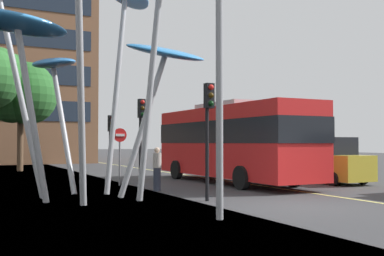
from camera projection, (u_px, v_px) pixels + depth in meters
ground at (278, 209)px, 13.68m from camera, size 120.00×240.00×0.10m
red_bus at (231, 139)px, 22.09m from camera, size 2.93×10.74×3.74m
leaf_sculpture at (83, 22)px, 16.48m from camera, size 8.97×11.02×8.48m
traffic_light_kerb_near at (208, 116)px, 15.23m from camera, size 0.28×0.42×3.79m
traffic_light_kerb_far at (141, 123)px, 20.09m from camera, size 0.28×0.42×3.74m
traffic_light_island_mid at (111, 133)px, 23.51m from camera, size 0.28×0.42×3.24m
car_parked_mid at (326, 162)px, 22.25m from camera, size 1.92×4.55×2.13m
street_lamp at (230, 12)px, 11.85m from camera, size 1.56×0.44×8.18m
tree_pavement_far at (21, 91)px, 31.10m from camera, size 4.46×5.57×7.97m
pedestrian at (157, 169)px, 18.48m from camera, size 0.34×0.34×1.70m
no_entry_sign at (120, 147)px, 20.70m from camera, size 0.60×0.12×2.51m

